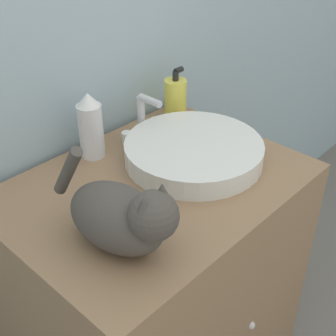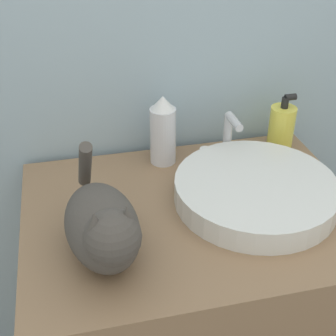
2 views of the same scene
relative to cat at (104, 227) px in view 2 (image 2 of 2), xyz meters
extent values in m
cube|color=#9EB7C6|center=(0.22, 0.46, 0.29)|extent=(6.00, 0.05, 2.50)
cube|color=#8C6B4C|center=(0.22, 0.12, -0.52)|extent=(0.80, 0.59, 0.87)
cylinder|color=white|center=(0.37, 0.12, -0.06)|extent=(0.39, 0.39, 0.06)
cylinder|color=silver|center=(0.37, 0.33, -0.02)|extent=(0.02, 0.02, 0.13)
cylinder|color=silver|center=(0.37, 0.29, 0.04)|extent=(0.02, 0.08, 0.02)
cylinder|color=white|center=(0.31, 0.33, -0.07)|extent=(0.03, 0.03, 0.03)
cylinder|color=white|center=(0.43, 0.33, -0.07)|extent=(0.03, 0.03, 0.03)
ellipsoid|color=#47423D|center=(0.00, 0.02, -0.01)|extent=(0.17, 0.25, 0.15)
sphere|color=#47423D|center=(0.01, -0.08, 0.04)|extent=(0.12, 0.12, 0.11)
cone|color=#47423D|center=(-0.02, -0.09, 0.08)|extent=(0.04, 0.04, 0.04)
cone|color=#47423D|center=(0.04, -0.08, 0.08)|extent=(0.04, 0.04, 0.04)
cylinder|color=#47423D|center=(-0.02, 0.15, 0.05)|extent=(0.04, 0.10, 0.14)
cylinder|color=#EADB4C|center=(0.54, 0.34, -0.02)|extent=(0.07, 0.07, 0.13)
cylinder|color=black|center=(0.54, 0.34, 0.06)|extent=(0.02, 0.02, 0.03)
cylinder|color=black|center=(0.55, 0.34, 0.07)|extent=(0.03, 0.02, 0.02)
cylinder|color=silver|center=(0.20, 0.35, -0.01)|extent=(0.07, 0.07, 0.16)
cone|color=white|center=(0.20, 0.35, 0.09)|extent=(0.06, 0.06, 0.04)
camera|label=1|loc=(-0.49, -0.59, 0.62)|focal=50.00mm
camera|label=2|loc=(-0.04, -0.72, 0.59)|focal=50.00mm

